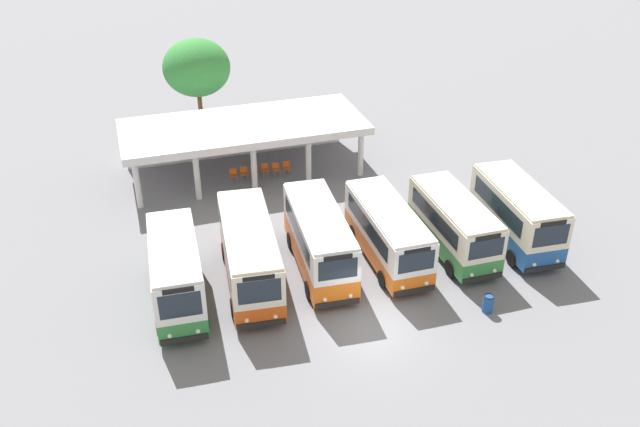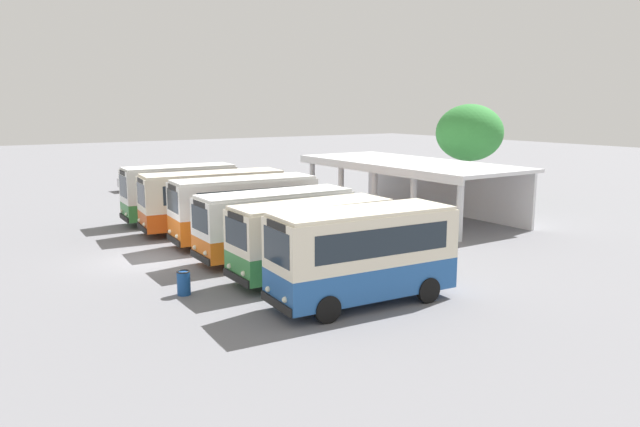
{
  "view_description": "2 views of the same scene",
  "coord_description": "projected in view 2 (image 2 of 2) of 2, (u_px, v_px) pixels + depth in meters",
  "views": [
    {
      "loc": [
        -9.19,
        -21.32,
        19.58
      ],
      "look_at": [
        0.15,
        8.05,
        1.52
      ],
      "focal_mm": 37.64,
      "sensor_mm": 36.0,
      "label": 1
    },
    {
      "loc": [
        25.73,
        -7.69,
        6.76
      ],
      "look_at": [
        0.89,
        8.65,
        1.4
      ],
      "focal_mm": 33.63,
      "sensor_mm": 36.0,
      "label": 2
    }
  ],
  "objects": [
    {
      "name": "waiting_chair_far_end_seat",
      "position": [
        421.0,
        215.0,
        34.72
      ],
      "size": [
        0.45,
        0.45,
        0.86
      ],
      "color": "slate",
      "rests_on": "ground"
    },
    {
      "name": "city_bus_middle_cream",
      "position": [
        244.0,
        207.0,
        29.67
      ],
      "size": [
        2.72,
        7.38,
        3.27
      ],
      "color": "black",
      "rests_on": "ground"
    },
    {
      "name": "roadside_tree_behind_canopy",
      "position": [
        469.0,
        133.0,
        41.73
      ],
      "size": [
        4.65,
        4.65,
        6.88
      ],
      "color": "brown",
      "rests_on": "ground"
    },
    {
      "name": "city_bus_nearest_orange",
      "position": [
        179.0,
        191.0,
        35.11
      ],
      "size": [
        2.54,
        6.63,
        3.31
      ],
      "color": "black",
      "rests_on": "ground"
    },
    {
      "name": "city_bus_fourth_amber",
      "position": [
        275.0,
        222.0,
        26.65
      ],
      "size": [
        2.4,
        7.23,
        3.02
      ],
      "color": "black",
      "rests_on": "ground"
    },
    {
      "name": "parked_car_flank",
      "position": [
        146.0,
        180.0,
        48.71
      ],
      "size": [
        1.91,
        4.18,
        1.62
      ],
      "color": "black",
      "rests_on": "ground"
    },
    {
      "name": "terminal_canopy",
      "position": [
        415.0,
        173.0,
        37.22
      ],
      "size": [
        15.05,
        6.22,
        3.4
      ],
      "color": "silver",
      "rests_on": "ground"
    },
    {
      "name": "litter_bin_apron",
      "position": [
        184.0,
        283.0,
        21.65
      ],
      "size": [
        0.49,
        0.49,
        0.9
      ],
      "color": "#19478C",
      "rests_on": "ground"
    },
    {
      "name": "waiting_chair_fifth_seat",
      "position": [
        413.0,
        213.0,
        35.28
      ],
      "size": [
        0.45,
        0.45,
        0.86
      ],
      "color": "slate",
      "rests_on": "ground"
    },
    {
      "name": "waiting_chair_fourth_seat",
      "position": [
        407.0,
        211.0,
        35.92
      ],
      "size": [
        0.45,
        0.45,
        0.86
      ],
      "color": "slate",
      "rests_on": "ground"
    },
    {
      "name": "waiting_chair_middle_seat",
      "position": [
        399.0,
        210.0,
        36.49
      ],
      "size": [
        0.45,
        0.45,
        0.86
      ],
      "color": "slate",
      "rests_on": "ground"
    },
    {
      "name": "city_bus_fifth_blue",
      "position": [
        312.0,
        236.0,
        23.56
      ],
      "size": [
        2.4,
        6.7,
        3.05
      ],
      "color": "black",
      "rests_on": "ground"
    },
    {
      "name": "city_bus_far_end_green",
      "position": [
        362.0,
        252.0,
        20.5
      ],
      "size": [
        2.74,
        6.75,
        3.31
      ],
      "color": "black",
      "rests_on": "ground"
    },
    {
      "name": "city_bus_second_in_row",
      "position": [
        213.0,
        199.0,
        32.52
      ],
      "size": [
        3.03,
        7.93,
        3.23
      ],
      "color": "black",
      "rests_on": "ground"
    },
    {
      "name": "waiting_chair_second_from_end",
      "position": [
        391.0,
        208.0,
        37.03
      ],
      "size": [
        0.45,
        0.45,
        0.86
      ],
      "color": "slate",
      "rests_on": "ground"
    },
    {
      "name": "ground_plane",
      "position": [
        146.0,
        261.0,
        26.52
      ],
      "size": [
        180.0,
        180.0,
        0.0
      ],
      "primitive_type": "plane",
      "color": "slate"
    },
    {
      "name": "waiting_chair_end_by_column",
      "position": [
        384.0,
        207.0,
        37.56
      ],
      "size": [
        0.45,
        0.45,
        0.86
      ],
      "color": "slate",
      "rests_on": "ground"
    }
  ]
}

